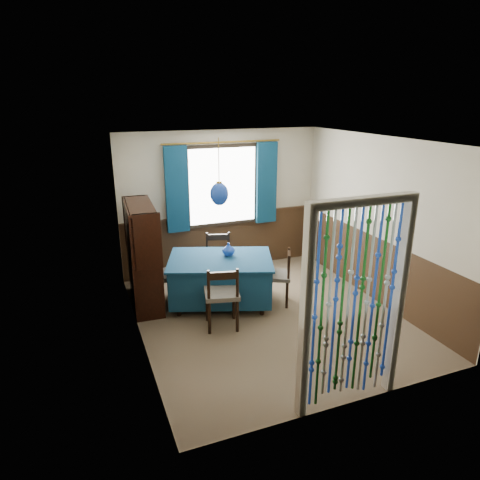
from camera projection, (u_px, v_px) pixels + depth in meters
name	position (u px, v px, depth m)	size (l,w,h in m)	color
floor	(268.00, 316.00, 6.21)	(4.00, 4.00, 0.00)	brown
ceiling	(272.00, 140.00, 5.41)	(4.00, 4.00, 0.00)	silver
wall_back	(222.00, 202.00, 7.57)	(3.60, 3.60, 0.00)	beige
wall_front	(359.00, 294.00, 4.04)	(3.60, 3.60, 0.00)	beige
wall_left	(135.00, 251.00, 5.19)	(4.00, 4.00, 0.00)	beige
wall_right	(378.00, 221.00, 6.43)	(4.00, 4.00, 0.00)	beige
wainscot_back	(223.00, 242.00, 7.80)	(3.60, 3.60, 0.00)	#3B2616
wainscot_front	(352.00, 361.00, 4.30)	(3.60, 3.60, 0.00)	#3B2616
wainscot_left	(141.00, 306.00, 5.43)	(4.00, 4.00, 0.00)	#3B2616
wainscot_right	(372.00, 267.00, 6.66)	(4.00, 4.00, 0.00)	#3B2616
window	(222.00, 186.00, 7.43)	(1.32, 0.12, 1.42)	black
doorway	(354.00, 310.00, 4.16)	(1.16, 0.12, 2.18)	silver
dining_table	(221.00, 278.00, 6.46)	(1.80, 1.51, 0.73)	navy
chair_near	(222.00, 295.00, 5.76)	(0.54, 0.53, 0.92)	black
chair_far	(218.00, 259.00, 7.06)	(0.54, 0.53, 0.89)	black
chair_left	(161.00, 276.00, 6.38)	(0.44, 0.46, 0.91)	black
chair_right	(279.00, 276.00, 6.47)	(0.54, 0.55, 0.84)	black
sideboard	(144.00, 269.00, 6.44)	(0.48, 1.22, 1.56)	black
pendant_lamp	(219.00, 194.00, 6.04)	(0.26, 0.26, 0.95)	olive
vase_table	(228.00, 250.00, 6.47)	(0.17, 0.17, 0.18)	#16399B
bowl_shelf	(148.00, 240.00, 6.04)	(0.19, 0.19, 0.05)	beige
vase_sideboard	(143.00, 244.00, 6.61)	(0.16, 0.16, 0.17)	beige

